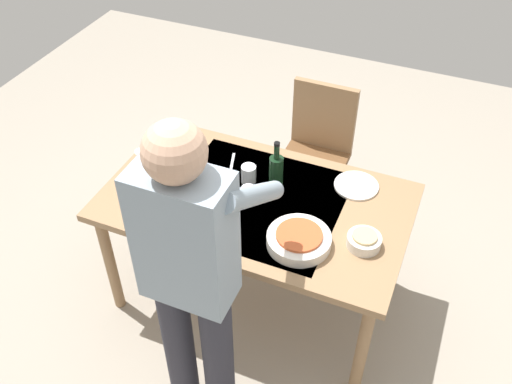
# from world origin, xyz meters

# --- Properties ---
(ground_plane) EXTENTS (6.00, 6.00, 0.00)m
(ground_plane) POSITION_xyz_m (0.00, 0.00, 0.00)
(ground_plane) COLOR #9E9384
(dining_table) EXTENTS (1.54, 0.89, 0.75)m
(dining_table) POSITION_xyz_m (0.00, 0.00, 0.68)
(dining_table) COLOR #93704C
(dining_table) RESTS_ON ground_plane
(chair_near) EXTENTS (0.40, 0.40, 0.91)m
(chair_near) POSITION_xyz_m (-0.07, -0.83, 0.53)
(chair_near) COLOR brown
(chair_near) RESTS_ON ground_plane
(person_server) EXTENTS (0.42, 0.61, 1.69)m
(person_server) POSITION_xyz_m (-0.02, 0.71, 0.96)
(person_server) COLOR #2D2D38
(person_server) RESTS_ON ground_plane
(wine_bottle) EXTENTS (0.07, 0.07, 0.30)m
(wine_bottle) POSITION_xyz_m (-0.06, -0.11, 0.86)
(wine_bottle) COLOR black
(wine_bottle) RESTS_ON dining_table
(wine_glass_left) EXTENTS (0.07, 0.07, 0.15)m
(wine_glass_left) POSITION_xyz_m (0.62, 0.04, 0.86)
(wine_glass_left) COLOR white
(wine_glass_left) RESTS_ON dining_table
(water_cup_near_left) EXTENTS (0.07, 0.07, 0.10)m
(water_cup_near_left) POSITION_xyz_m (0.08, 0.24, 0.80)
(water_cup_near_left) COLOR silver
(water_cup_near_left) RESTS_ON dining_table
(water_cup_near_right) EXTENTS (0.08, 0.08, 0.10)m
(water_cup_near_right) POSITION_xyz_m (0.09, -0.11, 0.80)
(water_cup_near_right) COLOR silver
(water_cup_near_right) RESTS_ON dining_table
(water_cup_far_left) EXTENTS (0.07, 0.07, 0.09)m
(water_cup_far_left) POSITION_xyz_m (0.03, 0.03, 0.80)
(water_cup_far_left) COLOR silver
(water_cup_far_left) RESTS_ON dining_table
(serving_bowl_pasta) EXTENTS (0.30, 0.30, 0.07)m
(serving_bowl_pasta) POSITION_xyz_m (-0.30, 0.21, 0.78)
(serving_bowl_pasta) COLOR silver
(serving_bowl_pasta) RESTS_ON dining_table
(side_bowl_salad) EXTENTS (0.18, 0.18, 0.07)m
(side_bowl_salad) POSITION_xyz_m (0.27, 0.27, 0.78)
(side_bowl_salad) COLOR silver
(side_bowl_salad) RESTS_ON dining_table
(side_bowl_bread) EXTENTS (0.16, 0.16, 0.07)m
(side_bowl_bread) POSITION_xyz_m (-0.58, 0.10, 0.78)
(side_bowl_bread) COLOR silver
(side_bowl_bread) RESTS_ON dining_table
(dinner_plate_near) EXTENTS (0.23, 0.23, 0.01)m
(dinner_plate_near) POSITION_xyz_m (-0.44, -0.29, 0.76)
(dinner_plate_near) COLOR silver
(dinner_plate_near) RESTS_ON dining_table
(dinner_plate_far) EXTENTS (0.23, 0.23, 0.01)m
(dinner_plate_far) POSITION_xyz_m (0.56, -0.15, 0.76)
(dinner_plate_far) COLOR silver
(dinner_plate_far) RESTS_ON dining_table
(table_fork) EXTENTS (0.07, 0.18, 0.00)m
(table_fork) POSITION_xyz_m (0.23, -0.21, 0.75)
(table_fork) COLOR silver
(table_fork) RESTS_ON dining_table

